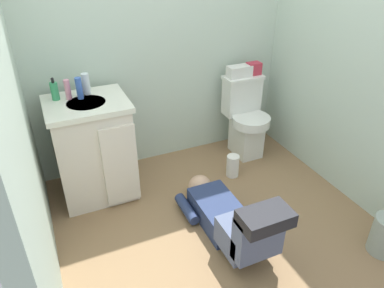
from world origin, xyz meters
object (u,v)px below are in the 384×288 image
object	(u,v)px
toilet	(245,118)
soap_dispenser	(55,91)
faucet	(81,88)
tissue_box	(239,71)
bottle_blue	(79,88)
toiletry_bag	(254,69)
vanity_cabinet	(94,149)
paper_towel_roll	(233,166)
bottle_clear	(86,84)
person_plumber	(231,218)
bottle_pink	(68,89)

from	to	relation	value
toilet	soap_dispenser	world-z (taller)	soap_dispenser
faucet	tissue_box	size ratio (longest dim) A/B	0.45
faucet	bottle_blue	distance (m)	0.08
faucet	toiletry_bag	distance (m)	1.54
vanity_cabinet	paper_towel_roll	distance (m)	1.20
bottle_blue	bottle_clear	bearing A→B (deg)	48.63
person_plumber	toiletry_bag	world-z (taller)	toiletry_bag
toiletry_bag	paper_towel_roll	distance (m)	0.91
tissue_box	soap_dispenser	size ratio (longest dim) A/B	1.33
vanity_cabinet	bottle_blue	bearing A→B (deg)	108.99
toiletry_bag	soap_dispenser	distance (m)	1.73
bottle_blue	tissue_box	bearing A→B (deg)	3.69
vanity_cabinet	soap_dispenser	xyz separation A→B (m)	(-0.19, 0.13, 0.47)
person_plumber	tissue_box	bearing A→B (deg)	58.75
person_plumber	faucet	bearing A→B (deg)	124.98
bottle_blue	bottle_clear	size ratio (longest dim) A/B	1.00
paper_towel_roll	tissue_box	bearing A→B (deg)	58.12
bottle_blue	toiletry_bag	bearing A→B (deg)	3.34
toilet	bottle_clear	world-z (taller)	bottle_clear
faucet	bottle_blue	size ratio (longest dim) A/B	0.62
person_plumber	tissue_box	xyz separation A→B (m)	(0.65, 1.07, 0.62)
faucet	tissue_box	xyz separation A→B (m)	(1.38, 0.02, -0.07)
faucet	bottle_pink	bearing A→B (deg)	-155.44
soap_dispenser	bottle_blue	world-z (taller)	soap_dispenser
tissue_box	bottle_pink	distance (m)	1.49
person_plumber	tissue_box	distance (m)	1.40
vanity_cabinet	bottle_clear	bearing A→B (deg)	76.01
toilet	bottle_blue	bearing A→B (deg)	-179.99
tissue_box	bottle_clear	xyz separation A→B (m)	(-1.35, -0.02, 0.10)
toiletry_bag	faucet	bearing A→B (deg)	-179.35
person_plumber	bottle_clear	size ratio (longest dim) A/B	6.62
person_plumber	paper_towel_roll	xyz separation A→B (m)	(0.39, 0.66, -0.08)
bottle_blue	person_plumber	bearing A→B (deg)	-52.25
tissue_box	bottle_pink	world-z (taller)	bottle_pink
faucet	soap_dispenser	size ratio (longest dim) A/B	0.60
person_plumber	toiletry_bag	bearing A→B (deg)	53.24
bottle_clear	person_plumber	bearing A→B (deg)	-56.33
toiletry_bag	bottle_blue	xyz separation A→B (m)	(-1.56, -0.09, 0.10)
person_plumber	vanity_cabinet	bearing A→B (deg)	128.97
faucet	tissue_box	world-z (taller)	faucet
toilet	tissue_box	world-z (taller)	tissue_box
toiletry_bag	paper_towel_roll	bearing A→B (deg)	-134.65
bottle_pink	bottle_blue	world-z (taller)	bottle_blue
person_plumber	toiletry_bag	distance (m)	1.48
toilet	paper_towel_roll	world-z (taller)	toilet
person_plumber	bottle_clear	world-z (taller)	bottle_clear
tissue_box	toilet	bearing A→B (deg)	-63.57
person_plumber	paper_towel_roll	world-z (taller)	person_plumber
toiletry_bag	bottle_blue	distance (m)	1.56
bottle_pink	toilet	bearing A→B (deg)	-1.01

